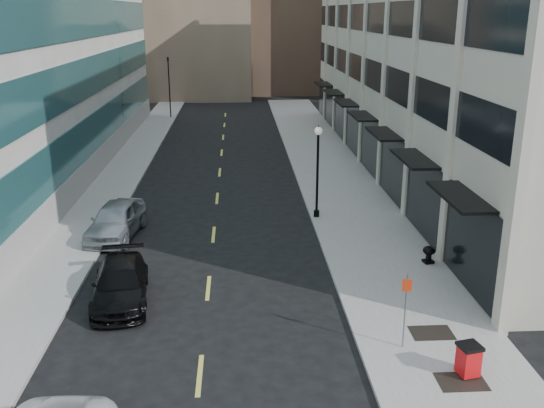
{
  "coord_description": "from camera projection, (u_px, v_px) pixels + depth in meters",
  "views": [
    {
      "loc": [
        1.26,
        -13.77,
        10.36
      ],
      "look_at": [
        2.72,
        11.59,
        2.28
      ],
      "focal_mm": 40.0,
      "sensor_mm": 36.0,
      "label": 1
    }
  ],
  "objects": [
    {
      "name": "sign_post",
      "position": [
        406.0,
        301.0,
        18.83
      ],
      "size": [
        0.29,
        0.1,
        2.52
      ],
      "rotation": [
        0.0,
        0.0,
        -0.24
      ],
      "color": "slate",
      "rests_on": "sidewalk_right"
    },
    {
      "name": "grate_far",
      "position": [
        432.0,
        333.0,
        20.16
      ],
      "size": [
        1.4,
        1.0,
        0.01
      ],
      "primitive_type": "cube",
      "color": "black",
      "rests_on": "sidewalk_right"
    },
    {
      "name": "road_centerline",
      "position": [
        216.0,
        215.0,
        32.34
      ],
      "size": [
        0.15,
        68.2,
        0.01
      ],
      "color": "#D8CC4C",
      "rests_on": "ground"
    },
    {
      "name": "car_black_pickup",
      "position": [
        120.0,
        284.0,
        22.52
      ],
      "size": [
        2.51,
        5.04,
        1.4
      ],
      "primitive_type": "imported",
      "rotation": [
        0.0,
        0.0,
        0.12
      ],
      "color": "black",
      "rests_on": "ground"
    },
    {
      "name": "traffic_signal",
      "position": [
        168.0,
        61.0,
        59.81
      ],
      "size": [
        0.66,
        0.66,
        6.98
      ],
      "color": "black",
      "rests_on": "ground"
    },
    {
      "name": "grate_mid",
      "position": [
        461.0,
        382.0,
        17.49
      ],
      "size": [
        1.4,
        1.0,
        0.01
      ],
      "primitive_type": "cube",
      "color": "black",
      "rests_on": "sidewalk_right"
    },
    {
      "name": "skyline_stone",
      "position": [
        367.0,
        15.0,
        76.92
      ],
      "size": [
        10.0,
        14.0,
        20.0
      ],
      "primitive_type": "cube",
      "color": "#B7AD9A",
      "rests_on": "ground"
    },
    {
      "name": "trash_bin",
      "position": [
        469.0,
        359.0,
        17.67
      ],
      "size": [
        0.74,
        0.76,
        1.01
      ],
      "rotation": [
        0.0,
        0.0,
        0.22
      ],
      "color": "red",
      "rests_on": "sidewalk_right"
    },
    {
      "name": "sidewalk_right",
      "position": [
        345.0,
        195.0,
        35.59
      ],
      "size": [
        5.0,
        80.0,
        0.15
      ],
      "primitive_type": "cube",
      "color": "gray",
      "rests_on": "ground"
    },
    {
      "name": "car_silver_sedan",
      "position": [
        116.0,
        220.0,
        28.98
      ],
      "size": [
        2.61,
        5.19,
        1.7
      ],
      "primitive_type": "imported",
      "rotation": [
        0.0,
        0.0,
        -0.13
      ],
      "color": "#9A9EA2",
      "rests_on": "ground"
    },
    {
      "name": "lamppost",
      "position": [
        318.0,
        164.0,
        30.78
      ],
      "size": [
        0.4,
        0.4,
        4.83
      ],
      "color": "black",
      "rests_on": "sidewalk_right"
    },
    {
      "name": "skyline_tan_far",
      "position": [
        128.0,
        7.0,
        86.28
      ],
      "size": [
        12.0,
        14.0,
        22.0
      ],
      "primitive_type": "cube",
      "color": "#89745A",
      "rests_on": "ground"
    },
    {
      "name": "building_right",
      "position": [
        473.0,
        33.0,
        40.06
      ],
      "size": [
        15.3,
        46.5,
        18.25
      ],
      "color": "#B7AD9A",
      "rests_on": "ground"
    },
    {
      "name": "urn_planter",
      "position": [
        429.0,
        253.0,
        25.67
      ],
      "size": [
        0.54,
        0.54,
        0.75
      ],
      "rotation": [
        0.0,
        0.0,
        0.2
      ],
      "color": "black",
      "rests_on": "sidewalk_right"
    },
    {
      "name": "sidewalk_left",
      "position": [
        104.0,
        199.0,
        34.82
      ],
      "size": [
        3.0,
        80.0,
        0.15
      ],
      "primitive_type": "cube",
      "color": "gray",
      "rests_on": "ground"
    }
  ]
}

